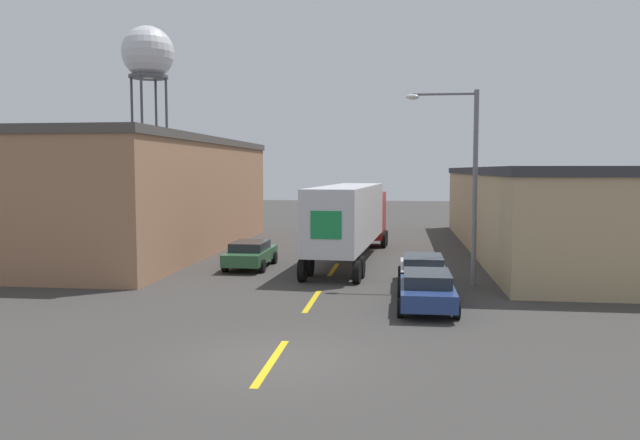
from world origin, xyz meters
TOP-DOWN VIEW (x-y plane):
  - ground_plane at (0.00, 0.00)m, footprint 160.00×160.00m
  - road_centerline at (0.00, 7.01)m, footprint 0.20×18.13m
  - warehouse_left at (-13.83, 19.56)m, footprint 13.66×22.95m
  - warehouse_right at (11.52, 22.51)m, footprint 9.03×29.13m
  - semi_truck at (0.62, 17.30)m, footprint 3.50×15.16m
  - parked_car_left_far at (-4.03, 14.23)m, footprint 1.98×4.42m
  - parked_car_right_near at (4.03, 6.27)m, footprint 1.98×4.42m
  - parked_car_right_mid at (4.03, 10.28)m, footprint 1.98×4.42m
  - water_tower at (-24.64, 51.94)m, footprint 5.72×5.72m
  - street_lamp at (5.73, 10.82)m, footprint 2.90×0.32m

SIDE VIEW (x-z plane):
  - ground_plane at x=0.00m, z-range 0.00..0.00m
  - road_centerline at x=0.00m, z-range 0.00..0.01m
  - parked_car_left_far at x=-4.03m, z-range 0.05..1.33m
  - parked_car_right_near at x=4.03m, z-range 0.05..1.33m
  - parked_car_right_mid at x=4.03m, z-range 0.05..1.33m
  - semi_truck at x=0.62m, z-range 0.39..4.31m
  - warehouse_right at x=11.52m, z-range 0.01..4.86m
  - warehouse_left at x=-13.83m, z-range 0.00..6.54m
  - street_lamp at x=5.73m, z-range 0.68..8.57m
  - water_tower at x=-24.64m, z-range 7.04..27.47m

